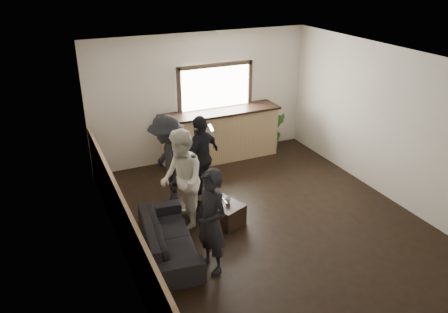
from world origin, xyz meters
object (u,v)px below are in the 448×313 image
sofa (169,237)px  person_d (202,157)px  cup_b (228,200)px  person_a (211,222)px  potted_plant (274,131)px  bar_counter (220,132)px  cup_a (208,197)px  person_b (182,180)px  person_c (168,162)px  coffee_table (220,211)px

sofa → person_d: 1.92m
cup_b → person_a: 1.35m
person_a → potted_plant: bearing=122.5°
potted_plant → person_d: size_ratio=0.58×
bar_counter → sofa: 3.60m
cup_a → person_a: bearing=-110.6°
bar_counter → person_b: (-1.69, -2.26, 0.22)m
person_c → person_d: (0.68, 0.10, -0.06)m
bar_counter → coffee_table: bar_counter is taller
bar_counter → person_a: (-1.69, -3.51, 0.16)m
sofa → coffee_table: sofa is taller
person_a → bar_counter: bearing=138.3°
cup_a → sofa: bearing=-145.0°
potted_plant → cup_a: bearing=-139.8°
person_c → cup_a: bearing=39.0°
coffee_table → person_b: person_b is taller
potted_plant → person_a: person_a is taller
person_d → sofa: bearing=20.7°
person_d → potted_plant: bearing=178.8°
sofa → person_b: (0.45, 0.61, 0.59)m
cup_b → person_c: (-0.75, 0.94, 0.46)m
person_a → person_b: person_b is taller
potted_plant → cup_b: bearing=-133.7°
cup_a → person_c: size_ratio=0.07×
coffee_table → person_c: person_c is taller
bar_counter → potted_plant: 1.39m
person_a → person_c: person_c is taller
person_a → sofa: bearing=-161.1°
person_b → person_c: size_ratio=0.99×
sofa → potted_plant: potted_plant is taller
cup_a → person_d: size_ratio=0.08×
sofa → cup_b: bearing=-64.1°
cup_b → cup_a: bearing=136.6°
cup_a → potted_plant: bearing=40.2°
coffee_table → person_b: (-0.64, 0.11, 0.68)m
cup_a → person_d: (0.20, 0.79, 0.39)m
cup_a → person_c: bearing=125.1°
coffee_table → cup_a: cup_a is taller
bar_counter → person_c: size_ratio=1.55×
sofa → potted_plant: bearing=-44.1°
cup_a → person_d: person_d is taller
person_b → cup_b: bearing=81.7°
coffee_table → bar_counter: bearing=66.2°
coffee_table → potted_plant: 3.37m
sofa → person_a: (0.45, -0.64, 0.53)m
sofa → person_c: 1.54m
cup_b → person_d: person_d is taller
person_a → person_d: person_d is taller
person_b → cup_a: bearing=102.2°
potted_plant → person_d: bearing=-149.9°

